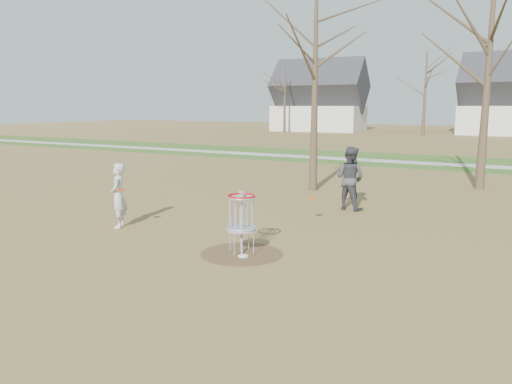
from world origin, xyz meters
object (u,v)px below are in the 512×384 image
Objects in this scene: disc_grounded at (243,256)px; disc_golf_basket at (241,213)px; player_standing at (118,195)px; player_throwing at (350,178)px.

disc_golf_basket is at bearing 129.65° from disc_grounded.
player_standing is 4.12m from disc_golf_basket.
player_throwing is at bearing 87.44° from disc_grounded.
player_throwing reaches higher than player_standing.
player_throwing is at bearing 85.90° from disc_golf_basket.
disc_grounded is 0.92m from disc_golf_basket.
player_throwing is (4.51, 5.26, 0.12)m from player_standing.
disc_grounded is at bearing 97.83° from player_throwing.
player_throwing reaches higher than disc_golf_basket.
disc_grounded is at bearing 47.23° from player_standing.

